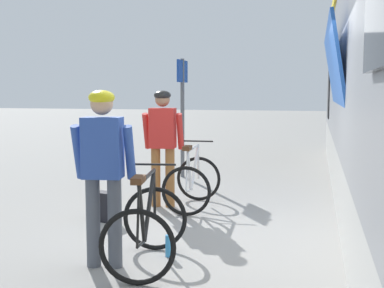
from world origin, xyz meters
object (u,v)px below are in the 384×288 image
Objects in this scene: cyclist_near_in_red at (163,138)px; platform_sign_post at (182,98)px; water_bottle_near_the_bikes at (169,246)px; cyclist_far_in_blue at (103,162)px; backpack_on_platform at (106,207)px; bicycle_far_black at (147,227)px; bicycle_near_white at (193,182)px.

cyclist_near_in_red is 0.73× the size of platform_sign_post.
platform_sign_post is (-1.15, 4.85, 1.51)m from water_bottle_near_the_bikes.
cyclist_far_in_blue is 4.40× the size of backpack_on_platform.
cyclist_near_in_red is 1.51× the size of bicycle_far_black.
water_bottle_near_the_bikes is at bearing 69.26° from bicycle_far_black.
cyclist_far_in_blue is 1.59× the size of bicycle_near_white.
cyclist_far_in_blue is 5.36m from platform_sign_post.
bicycle_near_white is at bearing 61.15° from backpack_on_platform.
bicycle_far_black is (0.16, -2.56, 0.00)m from bicycle_near_white.
cyclist_far_in_blue reaches higher than water_bottle_near_the_bikes.
bicycle_near_white is (0.46, 0.02, -0.65)m from cyclist_near_in_red.
water_bottle_near_the_bikes is 0.10× the size of platform_sign_post.
cyclist_far_in_blue is at bearing -165.47° from bicycle_far_black.
bicycle_far_black is 2.92× the size of backpack_on_platform.
cyclist_far_in_blue is (0.21, -2.64, 0.00)m from cyclist_near_in_red.
bicycle_far_black reaches higher than water_bottle_near_the_bikes.
cyclist_near_in_red is 0.80m from bicycle_near_white.
bicycle_far_black is at bearing -76.27° from cyclist_near_in_red.
platform_sign_post is (-0.40, 2.65, 0.57)m from cyclist_near_in_red.
platform_sign_post reaches higher than bicycle_far_black.
backpack_on_platform is at bearing 136.34° from water_bottle_near_the_bikes.
bicycle_near_white is 0.95× the size of bicycle_far_black.
platform_sign_post is at bearing 102.28° from backpack_on_platform.
platform_sign_post is at bearing 96.60° from cyclist_far_in_blue.
bicycle_near_white is at bearing -71.80° from platform_sign_post.
platform_sign_post reaches higher than backpack_on_platform.
backpack_on_platform is (-0.50, -1.02, -0.85)m from cyclist_near_in_red.
backpack_on_platform is at bearing 113.42° from cyclist_far_in_blue.
platform_sign_post is at bearing 108.20° from bicycle_near_white.
cyclist_near_in_red reaches higher than bicycle_far_black.
backpack_on_platform reaches higher than water_bottle_near_the_bikes.
bicycle_near_white reaches higher than water_bottle_near_the_bikes.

